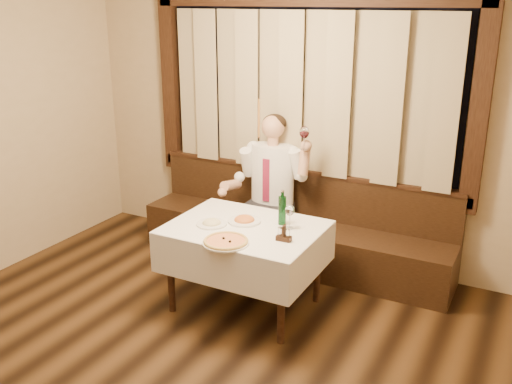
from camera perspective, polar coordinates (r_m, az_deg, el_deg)
The scene contains 10 objects.
room at distance 3.97m, azimuth -6.26°, elevation 3.00°, with size 5.01×6.01×2.81m.
banquette at distance 5.82m, azimuth 3.79°, elevation -4.12°, with size 3.20×0.61×0.94m.
dining_table at distance 4.84m, azimuth -1.11°, elevation -4.59°, with size 1.27×0.97×0.76m.
pizza at distance 4.48m, azimuth -3.04°, elevation -4.95°, with size 0.37×0.37×0.04m.
pasta_red at distance 4.88m, azimuth -1.18°, elevation -2.58°, with size 0.29×0.29×0.10m.
pasta_cream at distance 4.83m, azimuth -4.46°, elevation -2.89°, with size 0.26×0.26×0.09m.
green_bottle at distance 4.80m, azimuth 2.63°, elevation -1.80°, with size 0.07×0.07×0.30m.
table_wine_glass at distance 4.71m, azimuth 3.39°, elevation -1.94°, with size 0.08×0.08×0.21m.
cruet_caddy at distance 4.51m, azimuth 2.80°, elevation -4.35°, with size 0.12×0.07×0.13m.
seated_man at distance 5.64m, azimuth 1.37°, elevation 1.18°, with size 0.85×0.64×1.51m.
Camera 1 is at (2.15, -2.19, 2.57)m, focal length 40.00 mm.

